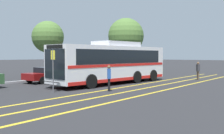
# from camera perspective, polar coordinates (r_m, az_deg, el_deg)

# --- Properties ---
(ground_plane) EXTENTS (220.00, 220.00, 0.00)m
(ground_plane) POSITION_cam_1_polar(r_m,az_deg,el_deg) (22.11, 1.81, -3.38)
(ground_plane) COLOR #262628
(lane_strip_0) EXTENTS (30.95, 0.20, 0.01)m
(lane_strip_0) POSITION_cam_1_polar(r_m,az_deg,el_deg) (20.07, 4.95, -3.99)
(lane_strip_0) COLOR gold
(lane_strip_0) RESTS_ON ground_plane
(lane_strip_1) EXTENTS (30.95, 0.20, 0.01)m
(lane_strip_1) POSITION_cam_1_polar(r_m,az_deg,el_deg) (19.27, 8.80, -4.28)
(lane_strip_1) COLOR gold
(lane_strip_1) RESTS_ON ground_plane
(lane_strip_2) EXTENTS (30.95, 0.20, 0.01)m
(lane_strip_2) POSITION_cam_1_polar(r_m,az_deg,el_deg) (18.58, 12.92, -4.58)
(lane_strip_2) COLOR gold
(lane_strip_2) RESTS_ON ground_plane
(curb_strip) EXTENTS (38.95, 0.36, 0.15)m
(curb_strip) POSITION_cam_1_polar(r_m,az_deg,el_deg) (25.87, -11.43, -2.40)
(curb_strip) COLOR #99999E
(curb_strip) RESTS_ON ground_plane
(transit_bus) EXTENTS (11.43, 3.67, 3.40)m
(transit_bus) POSITION_cam_1_polar(r_m,az_deg,el_deg) (21.24, 0.03, 1.05)
(transit_bus) COLOR silver
(transit_bus) RESTS_ON ground_plane
(parked_car_1) EXTENTS (4.17, 1.89, 1.28)m
(parked_car_1) POSITION_cam_1_polar(r_m,az_deg,el_deg) (22.88, -13.68, -1.59)
(parked_car_1) COLOR maroon
(parked_car_1) RESTS_ON ground_plane
(parked_car_2) EXTENTS (4.86, 1.93, 1.46)m
(parked_car_2) POSITION_cam_1_polar(r_m,az_deg,el_deg) (27.46, -3.34, -0.71)
(parked_car_2) COLOR maroon
(parked_car_2) RESTS_ON ground_plane
(pedestrian_0) EXTENTS (0.46, 0.44, 1.65)m
(pedestrian_0) POSITION_cam_1_polar(r_m,az_deg,el_deg) (16.70, -0.66, -2.09)
(pedestrian_0) COLOR black
(pedestrian_0) RESTS_ON ground_plane
(pedestrian_1) EXTENTS (0.46, 0.45, 1.67)m
(pedestrian_1) POSITION_cam_1_polar(r_m,az_deg,el_deg) (25.51, 18.22, -0.59)
(pedestrian_1) COLOR brown
(pedestrian_1) RESTS_ON ground_plane
(bus_stop_sign) EXTENTS (0.07, 0.40, 2.64)m
(bus_stop_sign) POSITION_cam_1_polar(r_m,az_deg,el_deg) (16.41, -12.72, 0.29)
(bus_stop_sign) COLOR #59595E
(bus_stop_sign) RESTS_ON ground_plane
(tree_1) EXTENTS (3.46, 3.46, 6.02)m
(tree_1) POSITION_cam_1_polar(r_m,az_deg,el_deg) (29.50, -13.78, 6.36)
(tree_1) COLOR #513823
(tree_1) RESTS_ON ground_plane
(tree_3) EXTENTS (5.18, 5.18, 7.69)m
(tree_3) POSITION_cam_1_polar(r_m,az_deg,el_deg) (38.34, 3.04, 6.76)
(tree_3) COLOR #513823
(tree_3) RESTS_ON ground_plane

